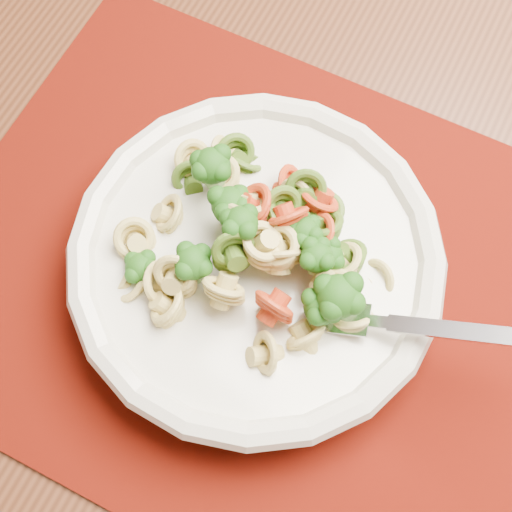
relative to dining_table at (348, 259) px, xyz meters
The scene contains 5 objects.
dining_table is the anchor object (origin of this frame).
placemat 0.14m from the dining_table, 103.09° to the right, with size 0.48×0.37×0.00m, color #500C03.
pasta_bowl 0.16m from the dining_table, 107.84° to the right, with size 0.26×0.26×0.05m.
pasta_broccoli_heap 0.18m from the dining_table, 107.84° to the right, with size 0.22×0.22×0.06m, color tan, non-canonical shape.
fork 0.18m from the dining_table, 63.37° to the right, with size 0.19×0.02×0.01m, color silver, non-canonical shape.
Camera 1 is at (0.07, -0.94, 1.22)m, focal length 50.00 mm.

